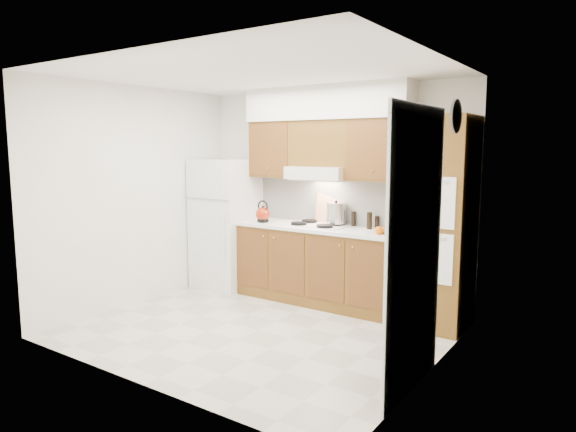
# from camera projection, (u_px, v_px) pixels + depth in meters

# --- Properties ---
(floor) EXTENTS (3.60, 3.60, 0.00)m
(floor) POSITION_uv_depth(u_px,v_px,m) (258.00, 330.00, 5.32)
(floor) COLOR beige
(floor) RESTS_ON ground
(ceiling) EXTENTS (3.60, 3.60, 0.00)m
(ceiling) POSITION_uv_depth(u_px,v_px,m) (256.00, 73.00, 4.97)
(ceiling) COLOR white
(ceiling) RESTS_ON wall_back
(wall_back) EXTENTS (3.60, 0.02, 2.60)m
(wall_back) POSITION_uv_depth(u_px,v_px,m) (331.00, 194.00, 6.37)
(wall_back) COLOR white
(wall_back) RESTS_ON floor
(wall_left) EXTENTS (0.02, 3.00, 2.60)m
(wall_left) POSITION_uv_depth(u_px,v_px,m) (138.00, 196.00, 6.15)
(wall_left) COLOR white
(wall_left) RESTS_ON floor
(wall_right) EXTENTS (0.02, 3.00, 2.60)m
(wall_right) POSITION_uv_depth(u_px,v_px,m) (433.00, 220.00, 4.14)
(wall_right) COLOR white
(wall_right) RESTS_ON floor
(fridge) EXTENTS (0.75, 0.72, 1.72)m
(fridge) POSITION_uv_depth(u_px,v_px,m) (226.00, 223.00, 6.92)
(fridge) COLOR white
(fridge) RESTS_ON floor
(base_cabinets) EXTENTS (2.11, 0.60, 0.90)m
(base_cabinets) POSITION_uv_depth(u_px,v_px,m) (320.00, 266.00, 6.23)
(base_cabinets) COLOR brown
(base_cabinets) RESTS_ON floor
(countertop) EXTENTS (2.13, 0.62, 0.04)m
(countertop) POSITION_uv_depth(u_px,v_px,m) (319.00, 228.00, 6.15)
(countertop) COLOR white
(countertop) RESTS_ON base_cabinets
(backsplash) EXTENTS (2.11, 0.03, 0.56)m
(backsplash) POSITION_uv_depth(u_px,v_px,m) (332.00, 201.00, 6.36)
(backsplash) COLOR white
(backsplash) RESTS_ON countertop
(oven_cabinet) EXTENTS (0.70, 0.65, 2.20)m
(oven_cabinet) POSITION_uv_depth(u_px,v_px,m) (436.00, 223.00, 5.33)
(oven_cabinet) COLOR brown
(oven_cabinet) RESTS_ON floor
(upper_cab_left) EXTENTS (0.63, 0.33, 0.70)m
(upper_cab_left) POSITION_uv_depth(u_px,v_px,m) (276.00, 150.00, 6.56)
(upper_cab_left) COLOR brown
(upper_cab_left) RESTS_ON wall_back
(upper_cab_right) EXTENTS (0.73, 0.33, 0.70)m
(upper_cab_right) POSITION_uv_depth(u_px,v_px,m) (379.00, 150.00, 5.76)
(upper_cab_right) COLOR brown
(upper_cab_right) RESTS_ON wall_back
(range_hood) EXTENTS (0.75, 0.45, 0.15)m
(range_hood) POSITION_uv_depth(u_px,v_px,m) (320.00, 173.00, 6.16)
(range_hood) COLOR silver
(range_hood) RESTS_ON wall_back
(upper_cab_over_hood) EXTENTS (0.75, 0.33, 0.55)m
(upper_cab_over_hood) POSITION_uv_depth(u_px,v_px,m) (323.00, 144.00, 6.17)
(upper_cab_over_hood) COLOR brown
(upper_cab_over_hood) RESTS_ON range_hood
(soffit) EXTENTS (2.13, 0.36, 0.40)m
(soffit) POSITION_uv_depth(u_px,v_px,m) (326.00, 103.00, 6.06)
(soffit) COLOR silver
(soffit) RESTS_ON wall_back
(cooktop) EXTENTS (0.74, 0.50, 0.01)m
(cooktop) POSITION_uv_depth(u_px,v_px,m) (317.00, 225.00, 6.20)
(cooktop) COLOR white
(cooktop) RESTS_ON countertop
(doorway) EXTENTS (0.02, 0.90, 2.10)m
(doorway) POSITION_uv_depth(u_px,v_px,m) (415.00, 258.00, 3.89)
(doorway) COLOR black
(doorway) RESTS_ON floor
(wall_clock) EXTENTS (0.02, 0.30, 0.30)m
(wall_clock) POSITION_uv_depth(u_px,v_px,m) (456.00, 116.00, 4.48)
(wall_clock) COLOR #3F3833
(wall_clock) RESTS_ON wall_right
(kettle) EXTENTS (0.20, 0.20, 0.18)m
(kettle) POSITION_uv_depth(u_px,v_px,m) (263.00, 214.00, 6.46)
(kettle) COLOR maroon
(kettle) RESTS_ON countertop
(cutting_board) EXTENTS (0.31, 0.12, 0.40)m
(cutting_board) POSITION_uv_depth(u_px,v_px,m) (327.00, 207.00, 6.36)
(cutting_board) COLOR tan
(cutting_board) RESTS_ON countertop
(stock_pot) EXTENTS (0.30, 0.30, 0.24)m
(stock_pot) POSITION_uv_depth(u_px,v_px,m) (336.00, 213.00, 6.17)
(stock_pot) COLOR silver
(stock_pot) RESTS_ON cooktop
(condiment_a) EXTENTS (0.06, 0.06, 0.18)m
(condiment_a) POSITION_uv_depth(u_px,v_px,m) (354.00, 219.00, 6.15)
(condiment_a) COLOR black
(condiment_a) RESTS_ON countertop
(condiment_b) EXTENTS (0.08, 0.08, 0.20)m
(condiment_b) POSITION_uv_depth(u_px,v_px,m) (369.00, 221.00, 5.93)
(condiment_b) COLOR black
(condiment_b) RESTS_ON countertop
(condiment_c) EXTENTS (0.06, 0.06, 0.15)m
(condiment_c) POSITION_uv_depth(u_px,v_px,m) (377.00, 222.00, 5.98)
(condiment_c) COLOR black
(condiment_c) RESTS_ON countertop
(orange_near) EXTENTS (0.09, 0.09, 0.09)m
(orange_near) POSITION_uv_depth(u_px,v_px,m) (379.00, 230.00, 5.57)
(orange_near) COLOR orange
(orange_near) RESTS_ON countertop
(orange_far) EXTENTS (0.10, 0.10, 0.07)m
(orange_far) POSITION_uv_depth(u_px,v_px,m) (383.00, 230.00, 5.61)
(orange_far) COLOR #FFA00D
(orange_far) RESTS_ON countertop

